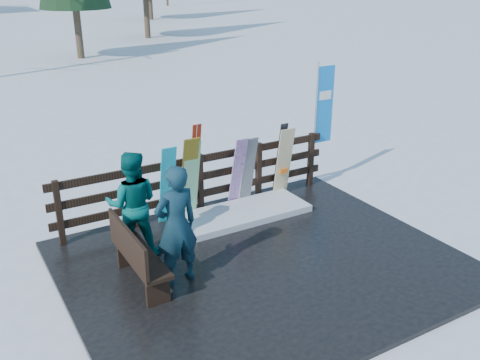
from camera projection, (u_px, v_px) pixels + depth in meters
ground at (263, 266)px, 8.53m from camera, size 700.00×700.00×0.00m
deck at (263, 264)px, 8.52m from camera, size 6.00×5.00×0.08m
fence at (200, 179)px, 10.01m from camera, size 5.60×0.10×1.15m
snow_patch at (244, 213)px, 10.04m from camera, size 2.46×1.00×0.12m
bench at (136, 254)px, 7.69m from camera, size 0.40×1.50×0.97m
snowboard_0 at (167, 186)px, 9.45m from camera, size 0.27×0.37×1.52m
snowboard_1 at (191, 180)px, 9.65m from camera, size 0.31×0.36×1.54m
snowboard_2 at (189, 179)px, 9.63m from camera, size 0.29×0.41×1.62m
snowboard_3 at (238, 173)px, 10.14m from camera, size 0.25×0.39×1.44m
snowboard_4 at (248, 171)px, 10.25m from camera, size 0.26×0.33×1.41m
snowboard_5 at (284, 163)px, 10.63m from camera, size 0.33×0.26×1.46m
ski_pair_a at (195, 171)px, 9.71m from camera, size 0.16×0.35×1.82m
ski_pair_b at (280, 160)px, 10.65m from camera, size 0.17×0.27×1.55m
rental_flag at (322, 110)px, 11.05m from camera, size 0.45×0.04×2.60m
person_front at (176, 226)px, 7.66m from camera, size 0.70×0.48×1.83m
person_back at (132, 204)px, 8.44m from camera, size 1.05×0.95×1.75m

